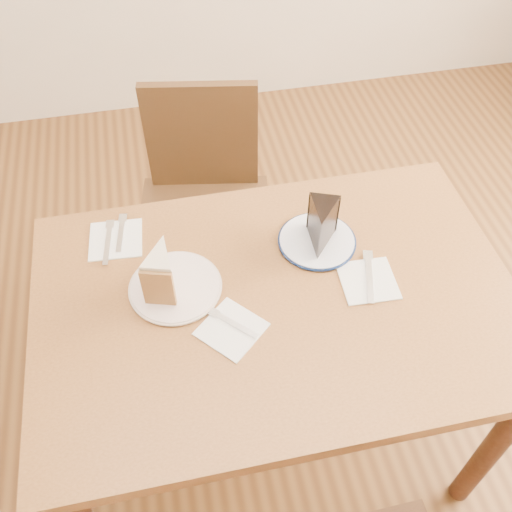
{
  "coord_description": "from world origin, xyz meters",
  "views": [
    {
      "loc": [
        -0.22,
        -0.82,
        1.88
      ],
      "look_at": [
        -0.03,
        0.1,
        0.8
      ],
      "focal_mm": 40.0,
      "sensor_mm": 36.0,
      "label": 1
    }
  ],
  "objects_px": {
    "chocolate_cake": "(321,228)",
    "chair_far": "(205,208)",
    "plate_cream": "(175,287)",
    "carrot_cake": "(163,270)",
    "plate_navy": "(317,241)",
    "table": "(276,319)"
  },
  "relations": [
    {
      "from": "plate_navy",
      "to": "carrot_cake",
      "type": "height_order",
      "value": "carrot_cake"
    },
    {
      "from": "plate_cream",
      "to": "chocolate_cake",
      "type": "xyz_separation_m",
      "value": [
        0.39,
        0.06,
        0.06
      ]
    },
    {
      "from": "chair_far",
      "to": "plate_navy",
      "type": "xyz_separation_m",
      "value": [
        0.25,
        -0.45,
        0.26
      ]
    },
    {
      "from": "chair_far",
      "to": "carrot_cake",
      "type": "relative_size",
      "value": 7.91
    },
    {
      "from": "chocolate_cake",
      "to": "chair_far",
      "type": "bearing_deg",
      "value": -39.99
    },
    {
      "from": "plate_cream",
      "to": "chair_far",
      "type": "bearing_deg",
      "value": 75.73
    },
    {
      "from": "table",
      "to": "plate_navy",
      "type": "relative_size",
      "value": 6.01
    },
    {
      "from": "table",
      "to": "chocolate_cake",
      "type": "xyz_separation_m",
      "value": [
        0.15,
        0.14,
        0.17
      ]
    },
    {
      "from": "plate_cream",
      "to": "carrot_cake",
      "type": "height_order",
      "value": "carrot_cake"
    },
    {
      "from": "chair_far",
      "to": "plate_navy",
      "type": "relative_size",
      "value": 4.5
    },
    {
      "from": "plate_navy",
      "to": "carrot_cake",
      "type": "bearing_deg",
      "value": -170.48
    },
    {
      "from": "table",
      "to": "chair_far",
      "type": "distance_m",
      "value": 0.63
    },
    {
      "from": "chair_far",
      "to": "plate_cream",
      "type": "xyz_separation_m",
      "value": [
        -0.13,
        -0.53,
        0.26
      ]
    },
    {
      "from": "table",
      "to": "carrot_cake",
      "type": "bearing_deg",
      "value": 162.29
    },
    {
      "from": "plate_cream",
      "to": "chocolate_cake",
      "type": "relative_size",
      "value": 1.92
    },
    {
      "from": "plate_cream",
      "to": "plate_navy",
      "type": "xyz_separation_m",
      "value": [
        0.39,
        0.08,
        0.0
      ]
    },
    {
      "from": "plate_cream",
      "to": "carrot_cake",
      "type": "distance_m",
      "value": 0.07
    },
    {
      "from": "plate_navy",
      "to": "chocolate_cake",
      "type": "relative_size",
      "value": 1.72
    },
    {
      "from": "carrot_cake",
      "to": "plate_cream",
      "type": "bearing_deg",
      "value": -3.46
    },
    {
      "from": "chair_far",
      "to": "carrot_cake",
      "type": "bearing_deg",
      "value": 83.24
    },
    {
      "from": "chocolate_cake",
      "to": "carrot_cake",
      "type": "bearing_deg",
      "value": 28.66
    },
    {
      "from": "table",
      "to": "carrot_cake",
      "type": "height_order",
      "value": "carrot_cake"
    }
  ]
}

